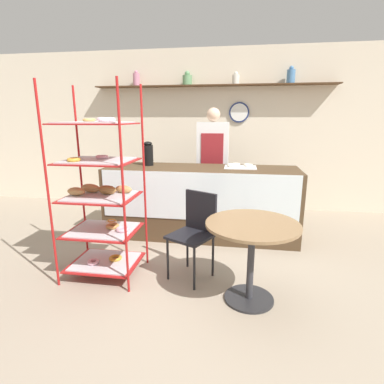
{
  "coord_description": "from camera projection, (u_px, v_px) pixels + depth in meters",
  "views": [
    {
      "loc": [
        0.49,
        -2.67,
        1.57
      ],
      "look_at": [
        0.0,
        0.42,
        0.8
      ],
      "focal_mm": 28.0,
      "sensor_mm": 36.0,
      "label": 1
    }
  ],
  "objects": [
    {
      "name": "ground_plane",
      "position": [
        186.0,
        278.0,
        3.02
      ],
      "size": [
        14.0,
        14.0,
        0.0
      ],
      "primitive_type": "plane",
      "color": "gray"
    },
    {
      "name": "back_wall",
      "position": [
        212.0,
        130.0,
        5.21
      ],
      "size": [
        10.0,
        0.3,
        2.7
      ],
      "color": "beige",
      "rests_on": "ground_plane"
    },
    {
      "name": "display_counter",
      "position": [
        201.0,
        202.0,
        4.04
      ],
      "size": [
        2.53,
        0.75,
        0.94
      ],
      "color": "#4C3823",
      "rests_on": "ground_plane"
    },
    {
      "name": "pastry_rack",
      "position": [
        101.0,
        195.0,
        2.93
      ],
      "size": [
        0.73,
        0.6,
        1.89
      ],
      "color": "#A51919",
      "rests_on": "ground_plane"
    },
    {
      "name": "person_worker",
      "position": [
        213.0,
        161.0,
        4.54
      ],
      "size": [
        0.47,
        0.23,
        1.72
      ],
      "color": "#282833",
      "rests_on": "ground_plane"
    },
    {
      "name": "cafe_table",
      "position": [
        252.0,
        242.0,
        2.54
      ],
      "size": [
        0.79,
        0.79,
        0.72
      ],
      "color": "#262628",
      "rests_on": "ground_plane"
    },
    {
      "name": "cafe_chair",
      "position": [
        196.0,
        226.0,
        2.98
      ],
      "size": [
        0.51,
        0.51,
        0.86
      ],
      "rotation": [
        0.0,
        0.0,
        5.81
      ],
      "color": "black",
      "rests_on": "ground_plane"
    },
    {
      "name": "coffee_carafe",
      "position": [
        148.0,
        154.0,
        4.08
      ],
      "size": [
        0.14,
        0.14,
        0.33
      ],
      "color": "black",
      "rests_on": "display_counter"
    },
    {
      "name": "donut_tray_counter",
      "position": [
        239.0,
        166.0,
        3.95
      ],
      "size": [
        0.41,
        0.31,
        0.05
      ],
      "color": "white",
      "rests_on": "display_counter"
    }
  ]
}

